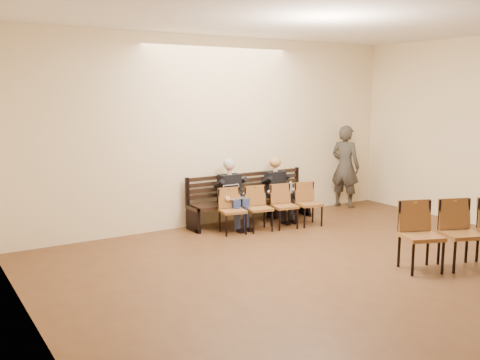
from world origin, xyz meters
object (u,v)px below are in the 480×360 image
object	(u,v)px
bench	(251,211)
chair_row_back	(462,235)
seated_man	(232,195)
laptop	(236,199)
bag	(276,211)
seated_woman	(278,192)
passerby	(345,160)
chair_row_front	(272,208)
water_bottle	(291,193)

from	to	relation	value
bench	chair_row_back	xyz separation A→B (m)	(1.03, -3.86, 0.26)
seated_man	chair_row_back	size ratio (longest dim) A/B	0.68
laptop	bag	world-z (taller)	laptop
laptop	seated_woman	bearing A→B (deg)	23.37
bag	passerby	bearing A→B (deg)	0.00
seated_man	chair_row_back	xyz separation A→B (m)	(1.53, -3.74, -0.11)
bag	chair_row_front	world-z (taller)	chair_row_front
seated_man	seated_woman	size ratio (longest dim) A/B	1.10
chair_row_front	water_bottle	bearing A→B (deg)	33.77
bag	water_bottle	bearing A→B (deg)	-89.80
laptop	passerby	world-z (taller)	passerby
laptop	bag	xyz separation A→B (m)	(1.21, 0.41, -0.45)
seated_man	water_bottle	world-z (taller)	seated_man
bench	chair_row_back	world-z (taller)	chair_row_back
chair_row_back	water_bottle	bearing A→B (deg)	117.50
laptop	chair_row_front	world-z (taller)	chair_row_front
passerby	chair_row_front	xyz separation A→B (m)	(-2.48, -0.75, -0.62)
bench	laptop	size ratio (longest dim) A/B	7.67
passerby	chair_row_back	xyz separation A→B (m)	(-1.48, -3.96, -0.54)
laptop	seated_man	bearing A→B (deg)	91.59
seated_man	passerby	xyz separation A→B (m)	(3.00, 0.22, 0.42)
seated_woman	passerby	xyz separation A→B (m)	(1.95, 0.22, 0.48)
seated_man	passerby	bearing A→B (deg)	4.19
bench	bag	world-z (taller)	bench
bench	water_bottle	distance (m)	0.83
seated_man	bag	world-z (taller)	seated_man
bench	seated_man	size ratio (longest dim) A/B	2.16
bag	chair_row_back	bearing A→B (deg)	-84.80
laptop	bag	bearing A→B (deg)	32.22
water_bottle	chair_row_front	xyz separation A→B (m)	(-0.64, -0.29, -0.16)
bench	seated_woman	size ratio (longest dim) A/B	2.37
seated_man	water_bottle	bearing A→B (deg)	-11.67
bag	passerby	distance (m)	2.04
seated_man	chair_row_back	world-z (taller)	seated_man
bench	chair_row_front	distance (m)	0.67
water_bottle	chair_row_back	distance (m)	3.52
laptop	passerby	xyz separation A→B (m)	(3.04, 0.41, 0.45)
bench	water_bottle	xyz separation A→B (m)	(0.67, -0.36, 0.34)
bench	seated_woman	bearing A→B (deg)	-12.37
bench	laptop	bearing A→B (deg)	-150.21
seated_woman	chair_row_front	xyz separation A→B (m)	(-0.53, -0.53, -0.14)
seated_man	bench	bearing A→B (deg)	13.41
seated_woman	chair_row_front	size ratio (longest dim) A/B	0.56
seated_woman	passerby	world-z (taller)	passerby
bag	passerby	world-z (taller)	passerby
bench	bag	bearing A→B (deg)	8.55
water_bottle	seated_woman	bearing A→B (deg)	116.29
seated_man	bag	size ratio (longest dim) A/B	3.55
seated_woman	chair_row_front	distance (m)	0.76
bench	chair_row_back	bearing A→B (deg)	-75.12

